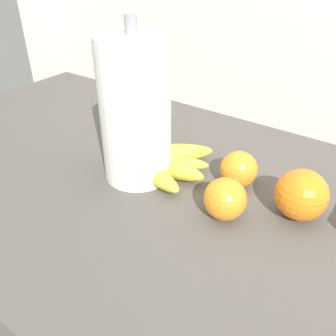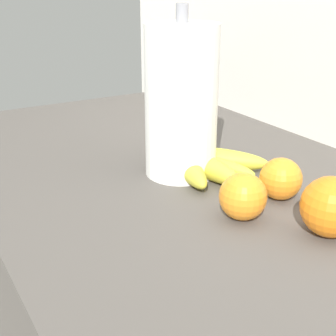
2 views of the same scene
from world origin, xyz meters
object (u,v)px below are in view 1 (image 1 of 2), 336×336
orange_center (301,195)px  banana_bunch (157,161)px  orange_right (225,199)px  orange_far_right (239,169)px  paper_towel_roll (135,111)px

orange_center → banana_bunch: bearing=-175.1°
banana_bunch → orange_center: bearing=4.9°
banana_bunch → orange_right: bearing=-15.6°
orange_far_right → banana_bunch: bearing=-163.1°
orange_far_right → orange_right: bearing=-76.6°
orange_center → paper_towel_roll: bearing=-169.2°
banana_bunch → orange_right: (0.17, -0.05, 0.02)m
orange_center → orange_right: bearing=-143.7°
orange_center → paper_towel_roll: 0.31m
orange_far_right → paper_towel_roll: 0.21m
orange_far_right → orange_center: bearing=-10.6°
banana_bunch → orange_right: orange_right is taller
orange_right → banana_bunch: bearing=164.4°
banana_bunch → orange_far_right: 0.16m
banana_bunch → paper_towel_roll: 0.12m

